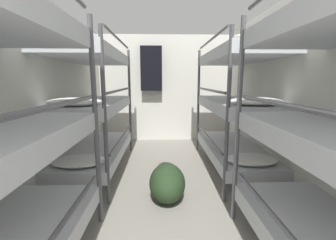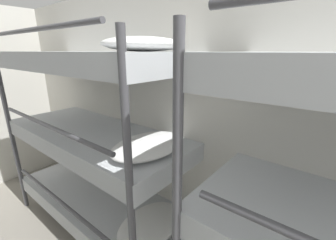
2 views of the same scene
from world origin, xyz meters
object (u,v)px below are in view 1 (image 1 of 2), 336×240
Objects in this scene: bunk_stack_left_far at (93,105)px; duffel_bag at (167,183)px; hanging_coat at (151,69)px; bunk_stack_right_far at (236,105)px.

bunk_stack_left_far is 1.50m from duffel_bag.
bunk_stack_left_far is at bearing 141.15° from duffel_bag.
bunk_stack_left_far is 3.30× the size of duffel_bag.
hanging_coat reaches higher than bunk_stack_left_far.
hanging_coat is (-1.25, 1.63, 0.57)m from bunk_stack_right_far.
bunk_stack_left_far is at bearing -114.21° from hanging_coat.
bunk_stack_right_far is 3.30× the size of duffel_bag.
hanging_coat is (-0.26, 2.44, 1.34)m from duffel_bag.
hanging_coat is (0.74, 1.63, 0.57)m from bunk_stack_left_far.
bunk_stack_right_far is at bearing 0.00° from bunk_stack_left_far.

